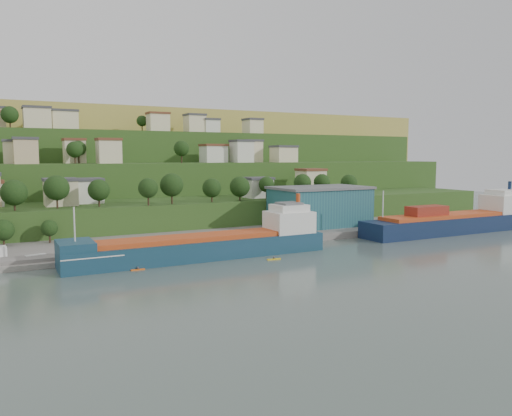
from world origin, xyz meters
TOP-DOWN VIEW (x-y plane):
  - ground at (0.00, 0.00)m, footprint 500.00×500.00m
  - quay at (20.00, 28.00)m, footprint 220.00×26.00m
  - hillside at (-0.02, 168.68)m, footprint 360.00×210.90m
  - cargo_ship_near at (-3.39, 8.04)m, footprint 64.67×10.48m
  - cargo_ship_far at (83.86, 8.86)m, footprint 67.05×11.50m
  - warehouse at (44.87, 30.51)m, footprint 31.18×19.30m
  - dinghy at (-41.31, 20.02)m, footprint 4.75×2.62m
  - kayak_orange at (-22.15, 2.65)m, footprint 3.04×0.81m
  - kayak_yellow at (9.44, -1.52)m, footprint 3.45×0.96m

SIDE VIEW (x-z plane):
  - ground at x=0.00m, z-range 0.00..0.00m
  - quay at x=20.00m, z-range -2.00..2.00m
  - hillside at x=-0.02m, z-range -47.91..48.09m
  - kayak_orange at x=-22.15m, z-range -0.15..0.60m
  - kayak_yellow at x=9.44m, z-range -0.17..0.68m
  - dinghy at x=-41.31m, z-range 1.20..2.10m
  - cargo_ship_near at x=-3.39m, z-range -5.66..10.96m
  - cargo_ship_far at x=83.86m, z-range -6.22..11.97m
  - warehouse at x=44.87m, z-range 2.03..14.83m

